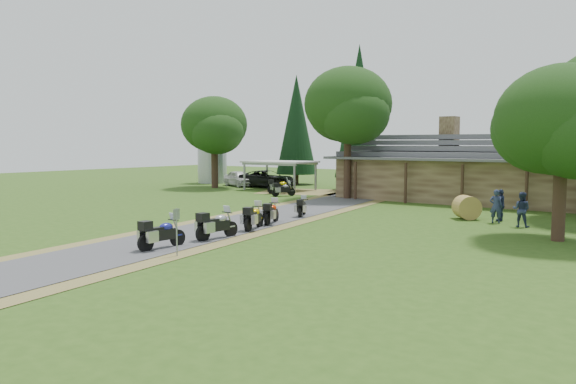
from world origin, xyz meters
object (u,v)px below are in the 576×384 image
Objects in this scene: hay_bale at (467,207)px; carport at (280,176)px; silo at (212,154)px; motorcycle_row_e at (302,206)px; lodge at (484,167)px; motorcycle_row_a at (162,232)px; motorcycle_row_d at (272,212)px; motorcycle_row_b at (217,223)px; car_white_sedan at (240,176)px; motorcycle_carport_a at (280,186)px; motorcycle_row_c at (254,216)px; car_dark_suv at (267,175)px; motorcycle_carport_b at (284,189)px.

carport is at bearing 155.22° from hay_bale.
motorcycle_row_e is (23.23, -16.71, -2.50)m from silo.
lodge reaches higher than motorcycle_row_a.
lodge reaches higher than carport.
carport is (-17.65, -1.03, -1.15)m from lodge.
silo is 3.10× the size of motorcycle_row_a.
motorcycle_row_a is 11.51m from motorcycle_row_e.
lodge is at bearing -6.68° from motorcycle_row_a.
motorcycle_row_d is (12.39, -17.05, -0.65)m from carport.
lodge reaches higher than motorcycle_row_b.
car_white_sedan is 2.98× the size of motorcycle_carport_a.
hay_bale is at bearing -22.04° from motorcycle_row_b.
motorcycle_row_b is at bearing -60.92° from carport.
carport reaches higher than motorcycle_row_c.
car_dark_suv is 4.87× the size of hay_bale.
lodge is 20.73m from motorcycle_row_c.
motorcycle_carport_b is (15.07, -7.59, -2.48)m from silo.
motorcycle_row_e is at bearing 9.18° from motorcycle_row_a.
silo is 8.89m from car_dark_suv.
car_white_sedan is 2.82× the size of motorcycle_row_b.
carport is 1.04× the size of car_white_sedan.
car_white_sedan is 25.81m from motorcycle_row_d.
hay_bale is at bearing -21.48° from silo.
motorcycle_row_c is 1.15× the size of motorcycle_row_e.
motorcycle_row_a is at bearing -126.12° from motorcycle_carport_b.
silo reaches higher than motorcycle_row_b.
car_dark_suv is (-20.39, 0.62, -1.24)m from lodge.
car_white_sedan is at bearing 39.00° from motorcycle_row_a.
carport reaches higher than motorcycle_row_e.
carport is 3.09× the size of motorcycle_carport_a.
carport is 3.40× the size of motorcycle_carport_b.
car_white_sedan is at bearing 108.00° from motorcycle_carport_a.
motorcycle_row_d is 17.37m from motorcycle_carport_a.
motorcycle_row_d is 1.45× the size of hay_bale.
car_white_sedan reaches higher than motorcycle_row_d.
carport is at bearing -15.29° from silo.
motorcycle_carport_a is 1.10× the size of motorcycle_carport_b.
car_white_sedan is at bearing 97.09° from car_dark_suv.
motorcycle_carport_a is at bearing 14.57° from motorcycle_row_d.
carport reaches higher than motorcycle_row_b.
car_white_sedan is 4.43× the size of hay_bale.
lodge is 17.72m from carport.
motorcycle_carport_b is (1.50, -1.58, -0.06)m from motorcycle_carport_a.
motorcycle_carport_b is (9.62, -5.71, -0.36)m from car_white_sedan.
silo is at bearing 29.17° from motorcycle_row_e.
motorcycle_carport_a is (5.01, -4.57, -0.55)m from car_dark_suv.
hay_bale is (6.78, 15.87, -0.03)m from motorcycle_row_a.
car_white_sedan is 3.40× the size of motorcycle_row_e.
silo is at bearing 28.60° from motorcycle_row_d.
motorcycle_carport_b is at bearing 163.81° from hay_bale.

